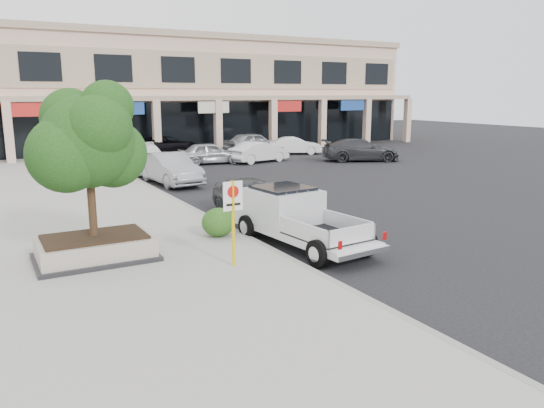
{
  "coord_description": "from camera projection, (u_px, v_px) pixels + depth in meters",
  "views": [
    {
      "loc": [
        -8.93,
        -12.08,
        4.69
      ],
      "look_at": [
        -1.35,
        1.5,
        1.43
      ],
      "focal_mm": 35.0,
      "sensor_mm": 36.0,
      "label": 1
    }
  ],
  "objects": [
    {
      "name": "lot_car_d",
      "position": [
        166.0,
        145.0,
        41.1
      ],
      "size": [
        5.67,
        3.75,
        1.45
      ],
      "primitive_type": "imported",
      "rotation": [
        0.0,
        0.0,
        1.85
      ],
      "color": "black",
      "rests_on": "ground"
    },
    {
      "name": "hedge",
      "position": [
        218.0,
        222.0,
        17.04
      ],
      "size": [
        1.1,
        0.99,
        0.93
      ],
      "primitive_type": "ellipsoid",
      "color": "#1C3F12",
      "rests_on": "sidewalk"
    },
    {
      "name": "curb",
      "position": [
        209.0,
        218.0,
        19.92
      ],
      "size": [
        0.2,
        52.0,
        0.15
      ],
      "primitive_type": "cube",
      "color": "gray",
      "rests_on": "ground"
    },
    {
      "name": "curb_car_b",
      "position": [
        170.0,
        169.0,
        27.67
      ],
      "size": [
        2.13,
        5.06,
        1.63
      ],
      "primitive_type": "imported",
      "rotation": [
        0.0,
        0.0,
        0.09
      ],
      "color": "gray",
      "rests_on": "ground"
    },
    {
      "name": "no_parking_sign",
      "position": [
        233.0,
        212.0,
        13.93
      ],
      "size": [
        0.55,
        0.09,
        2.3
      ],
      "color": "#E2B60B",
      "rests_on": "sidewalk"
    },
    {
      "name": "lot_car_c",
      "position": [
        361.0,
        150.0,
        37.15
      ],
      "size": [
        5.77,
        4.18,
        1.55
      ],
      "primitive_type": "imported",
      "rotation": [
        0.0,
        0.0,
        1.15
      ],
      "color": "#292B2E",
      "rests_on": "ground"
    },
    {
      "name": "ground",
      "position": [
        337.0,
        256.0,
        15.54
      ],
      "size": [
        120.0,
        120.0,
        0.0
      ],
      "primitive_type": "plane",
      "color": "black",
      "rests_on": "ground"
    },
    {
      "name": "lot_car_f",
      "position": [
        295.0,
        146.0,
        41.34
      ],
      "size": [
        4.26,
        2.91,
        1.33
      ],
      "primitive_type": "imported",
      "rotation": [
        0.0,
        0.0,
        1.16
      ],
      "color": "white",
      "rests_on": "ground"
    },
    {
      "name": "strip_mall",
      "position": [
        187.0,
        92.0,
        47.38
      ],
      "size": [
        40.55,
        12.43,
        9.5
      ],
      "color": "#D1A092",
      "rests_on": "ground"
    },
    {
      "name": "lot_car_b",
      "position": [
        259.0,
        152.0,
        36.48
      ],
      "size": [
        4.54,
        2.38,
        1.42
      ],
      "primitive_type": "imported",
      "rotation": [
        0.0,
        0.0,
        1.78
      ],
      "color": "silver",
      "rests_on": "ground"
    },
    {
      "name": "sidewalk",
      "position": [
        101.0,
        231.0,
        18.04
      ],
      "size": [
        8.0,
        52.0,
        0.15
      ],
      "primitive_type": "cube",
      "color": "gray",
      "rests_on": "ground"
    },
    {
      "name": "planter",
      "position": [
        95.0,
        248.0,
        14.71
      ],
      "size": [
        3.2,
        2.2,
        0.68
      ],
      "color": "black",
      "rests_on": "sidewalk"
    },
    {
      "name": "curb_car_a",
      "position": [
        251.0,
        198.0,
        20.22
      ],
      "size": [
        2.03,
        4.62,
        1.55
      ],
      "primitive_type": "imported",
      "rotation": [
        0.0,
        0.0,
        -0.04
      ],
      "color": "#313537",
      "rests_on": "ground"
    },
    {
      "name": "lot_car_a",
      "position": [
        210.0,
        153.0,
        35.61
      ],
      "size": [
        4.49,
        2.31,
        1.46
      ],
      "primitive_type": "imported",
      "rotation": [
        0.0,
        0.0,
        1.43
      ],
      "color": "#A2A5A9",
      "rests_on": "ground"
    },
    {
      "name": "planter_tree",
      "position": [
        92.0,
        141.0,
        14.3
      ],
      "size": [
        2.9,
        2.55,
        4.0
      ],
      "color": "black",
      "rests_on": "planter"
    },
    {
      "name": "pickup_truck",
      "position": [
        302.0,
        219.0,
        16.36
      ],
      "size": [
        2.6,
        5.75,
        1.76
      ],
      "primitive_type": null,
      "rotation": [
        0.0,
        0.0,
        0.1
      ],
      "color": "silver",
      "rests_on": "ground"
    },
    {
      "name": "lot_car_e",
      "position": [
        253.0,
        143.0,
        41.94
      ],
      "size": [
        5.16,
        2.85,
        1.66
      ],
      "primitive_type": "imported",
      "rotation": [
        0.0,
        0.0,
        1.76
      ],
      "color": "#989B9F",
      "rests_on": "ground"
    },
    {
      "name": "curb_car_d",
      "position": [
        129.0,
        155.0,
        33.71
      ],
      "size": [
        3.34,
        6.22,
        1.66
      ],
      "primitive_type": "imported",
      "rotation": [
        0.0,
        0.0,
        0.1
      ],
      "color": "black",
      "rests_on": "ground"
    },
    {
      "name": "curb_car_c",
      "position": [
        146.0,
        158.0,
        32.28
      ],
      "size": [
        2.84,
        5.73,
        1.6
      ],
      "primitive_type": "imported",
      "rotation": [
        0.0,
        0.0,
        -0.11
      ],
      "color": "white",
      "rests_on": "ground"
    }
  ]
}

